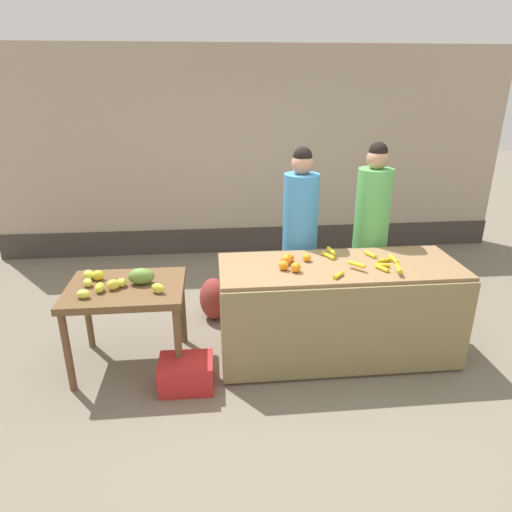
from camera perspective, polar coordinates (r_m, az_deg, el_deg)
ground_plane at (r=4.31m, az=3.15°, el=-12.32°), size 24.00×24.00×0.00m
market_wall_back at (r=6.52m, az=-0.46°, el=12.47°), size 7.17×0.23×2.83m
fruit_stall_counter at (r=4.17m, az=10.19°, el=-6.79°), size 2.10×0.80×0.89m
side_table_wooden at (r=4.01m, az=-15.99°, el=-4.96°), size 0.97×0.75×0.77m
banana_bunch_pile at (r=4.03m, az=13.68°, el=-0.72°), size 0.66×0.61×0.07m
orange_pile at (r=3.90m, az=4.42°, el=-0.71°), size 0.31×0.32×0.09m
mango_papaya_pile at (r=3.95m, az=-16.31°, el=-2.90°), size 0.75×0.48×0.14m
vendor_woman_blue_shirt at (r=4.51m, az=5.51°, el=2.17°), size 0.34×0.34×1.81m
vendor_woman_green_shirt at (r=4.69m, az=14.16°, el=2.59°), size 0.34×0.34×1.85m
produce_crate at (r=3.89m, az=-8.74°, el=-14.40°), size 0.45×0.33×0.26m
produce_sack at (r=4.82m, az=-5.29°, el=-5.38°), size 0.39×0.43×0.45m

